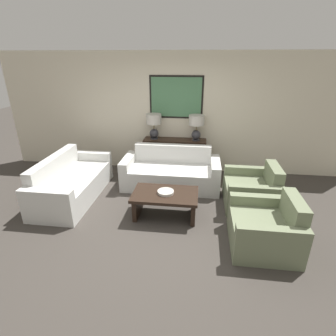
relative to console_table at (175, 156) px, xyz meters
name	(u,v)px	position (x,y,z in m)	size (l,w,h in m)	color
ground_plane	(161,225)	(0.00, -2.15, -0.40)	(20.00, 20.00, 0.00)	#3D3833
back_wall	(176,114)	(0.00, 0.27, 0.93)	(8.03, 0.12, 2.65)	beige
console_table	(175,156)	(0.00, 0.00, 0.00)	(1.40, 0.37, 0.80)	#332319
table_lamp_left	(154,123)	(-0.47, 0.00, 0.76)	(0.34, 0.34, 0.56)	#333338
table_lamp_right	(196,124)	(0.47, 0.00, 0.76)	(0.34, 0.34, 0.56)	#333338
couch_by_back_wall	(171,173)	(0.00, -0.70, -0.12)	(1.97, 0.87, 0.80)	silver
couch_by_side	(72,183)	(-1.84, -1.42, -0.12)	(0.87, 1.97, 0.80)	silver
coffee_table	(165,200)	(0.04, -1.87, -0.09)	(1.08, 0.67, 0.44)	black
decorative_bowl	(166,192)	(0.04, -1.87, 0.06)	(0.27, 0.27, 0.04)	beige
armchair_near_back_wall	(252,191)	(1.55, -1.30, -0.13)	(0.90, 0.97, 0.78)	#707A5B
armchair_near_camera	(266,229)	(1.55, -2.44, -0.13)	(0.90, 0.97, 0.78)	#707A5B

